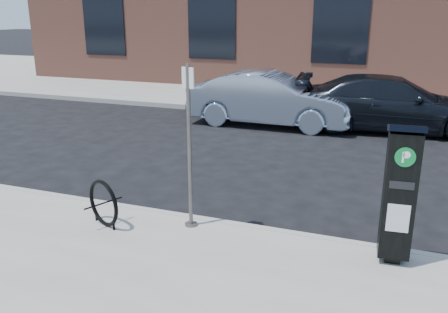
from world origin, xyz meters
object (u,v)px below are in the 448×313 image
at_px(bike_rack, 103,203).
at_px(car_silver, 271,99).
at_px(car_dark, 391,104).
at_px(parking_kiosk, 399,193).
at_px(sign_pole, 189,149).

relative_size(bike_rack, car_silver, 0.15).
bearing_deg(car_dark, parking_kiosk, 175.97).
height_order(sign_pole, bike_rack, sign_pole).
relative_size(sign_pole, bike_rack, 3.33).
height_order(parking_kiosk, car_dark, parking_kiosk).
bearing_deg(car_silver, sign_pole, -174.01).
height_order(parking_kiosk, sign_pole, sign_pole).
bearing_deg(parking_kiosk, car_silver, 111.31).
bearing_deg(bike_rack, car_dark, 89.07).
relative_size(car_silver, car_dark, 0.90).
height_order(sign_pole, car_silver, sign_pole).
bearing_deg(parking_kiosk, car_dark, 87.35).
bearing_deg(car_silver, parking_kiosk, -153.74).
xyz_separation_m(sign_pole, car_dark, (2.48, 7.65, -0.57)).
relative_size(parking_kiosk, car_dark, 0.35).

